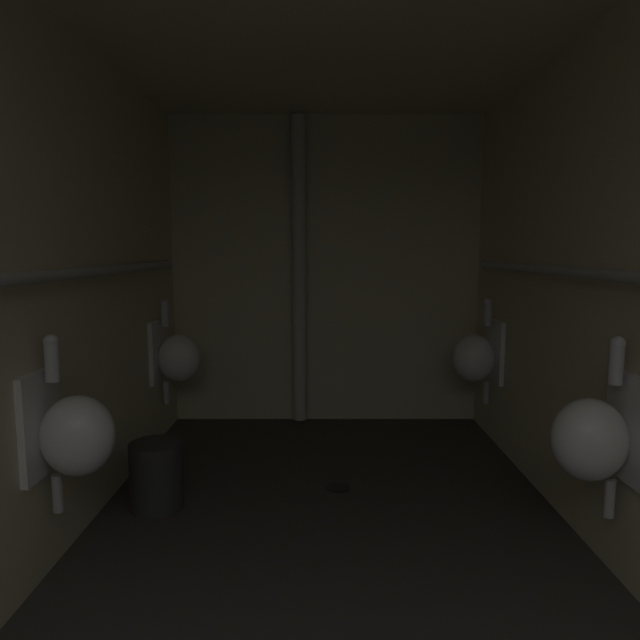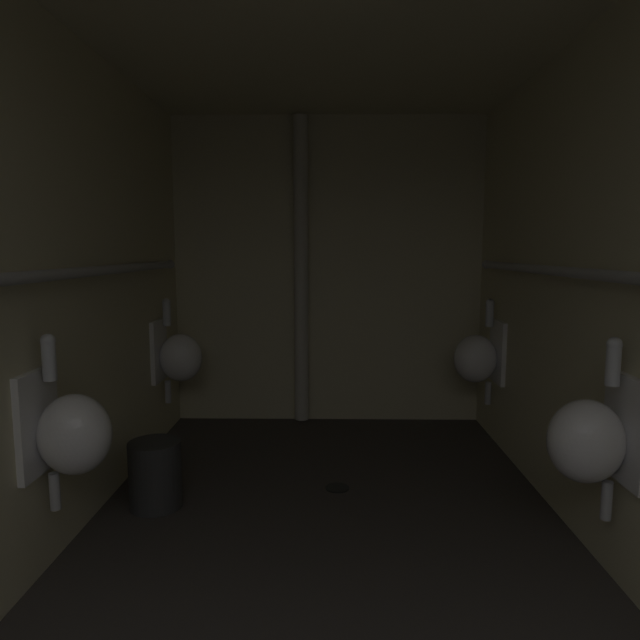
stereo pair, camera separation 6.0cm
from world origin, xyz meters
The scene contains 13 objects.
floor centered at (0.00, 2.21, -0.04)m, with size 2.55×4.54×0.08m, color #383330.
wall_left centered at (-1.25, 2.21, 1.21)m, with size 0.06×4.54×2.42m, color beige.
wall_right centered at (1.25, 2.21, 1.21)m, with size 0.06×4.54×2.42m, color beige.
wall_back centered at (0.00, 4.45, 1.21)m, with size 2.55×0.06×2.42m, color beige.
urinal_left_mid centered at (-1.07, 2.21, 0.63)m, with size 0.32×0.30×0.76m.
urinal_left_far centered at (-1.07, 3.87, 0.63)m, with size 0.32×0.30×0.76m.
urinal_right_mid centered at (1.07, 2.16, 0.63)m, with size 0.32×0.30×0.76m.
urinal_right_far centered at (1.07, 3.87, 0.63)m, with size 0.32×0.30×0.76m.
supply_pipe_left centered at (-1.16, 2.20, 1.28)m, with size 0.06×3.80×0.06m.
supply_pipe_right centered at (1.16, 2.19, 1.28)m, with size 0.06×3.83×0.06m.
standpipe_back_wall centered at (-0.21, 4.34, 1.21)m, with size 0.11×0.11×2.37m, color beige.
floor_drain centered at (0.06, 3.08, 0.00)m, with size 0.14×0.14×0.01m, color black.
waste_bin centered at (-0.92, 2.84, 0.18)m, with size 0.28×0.28×0.36m, color #2D2D2D.
Camera 1 is at (-0.04, -0.01, 1.38)m, focal length 31.23 mm.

